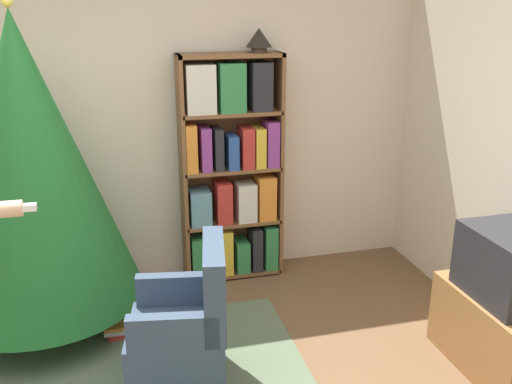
% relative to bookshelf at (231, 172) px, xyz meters
% --- Properties ---
extents(wall_back, '(8.00, 0.10, 2.60)m').
position_rel_bookshelf_xyz_m(wall_back, '(-0.77, 0.21, 0.39)').
color(wall_back, beige).
rests_on(wall_back, ground_plane).
extents(bookshelf, '(0.81, 0.27, 1.84)m').
position_rel_bookshelf_xyz_m(bookshelf, '(0.00, 0.00, 0.00)').
color(bookshelf, brown).
rests_on(bookshelf, ground_plane).
extents(tv_stand, '(0.47, 0.83, 0.51)m').
position_rel_bookshelf_xyz_m(tv_stand, '(1.33, -1.70, -0.66)').
color(tv_stand, '#996638').
rests_on(tv_stand, ground_plane).
extents(television, '(0.42, 0.57, 0.42)m').
position_rel_bookshelf_xyz_m(television, '(1.33, -1.70, -0.19)').
color(television, '#28282D').
rests_on(television, tv_stand).
extents(christmas_tree, '(1.39, 1.39, 2.25)m').
position_rel_bookshelf_xyz_m(christmas_tree, '(-1.46, -0.42, 0.29)').
color(christmas_tree, '#4C3323').
rests_on(christmas_tree, ground_plane).
extents(armchair, '(0.66, 0.65, 0.92)m').
position_rel_bookshelf_xyz_m(armchair, '(-0.60, -1.36, -0.59)').
color(armchair, '#334256').
rests_on(armchair, ground_plane).
extents(table_lamp, '(0.20, 0.20, 0.18)m').
position_rel_bookshelf_xyz_m(table_lamp, '(0.23, 0.01, 1.03)').
color(table_lamp, '#473828').
rests_on(table_lamp, bookshelf).
extents(book_pile_near_tree, '(0.19, 0.19, 0.08)m').
position_rel_bookshelf_xyz_m(book_pile_near_tree, '(-0.98, -0.71, -0.87)').
color(book_pile_near_tree, '#B22D28').
rests_on(book_pile_near_tree, ground_plane).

